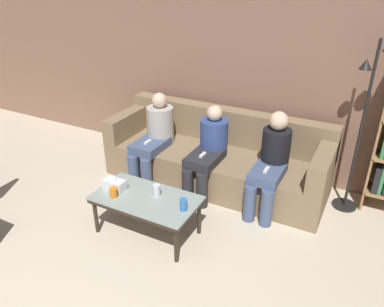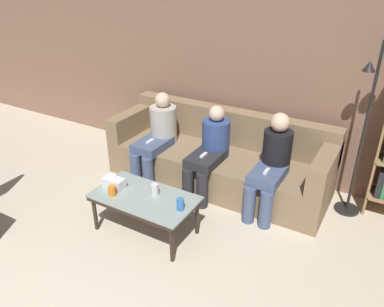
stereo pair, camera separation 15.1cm
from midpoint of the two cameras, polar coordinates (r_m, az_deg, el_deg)
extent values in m
cube|color=#8C6651|center=(4.65, 5.95, 12.90)|extent=(12.00, 0.06, 2.60)
cube|color=#897051|center=(4.55, 2.54, -2.12)|extent=(2.64, 0.90, 0.41)
cube|color=#897051|center=(4.66, 4.48, 4.29)|extent=(2.64, 0.20, 0.43)
cube|color=#897051|center=(4.99, -10.30, 4.70)|extent=(0.18, 0.90, 0.30)
cube|color=#897051|center=(4.09, 18.44, -1.51)|extent=(0.18, 0.90, 0.30)
cube|color=#8C9E99|center=(3.65, -8.20, -6.74)|extent=(1.02, 0.55, 0.02)
cube|color=#2D2319|center=(3.66, -8.17, -7.12)|extent=(0.99, 0.54, 0.04)
cylinder|color=#2D2319|center=(3.89, -15.53, -9.29)|extent=(0.04, 0.04, 0.36)
cylinder|color=#2D2319|center=(3.43, -3.73, -13.84)|extent=(0.04, 0.04, 0.36)
cylinder|color=#2D2319|center=(4.16, -11.38, -6.14)|extent=(0.04, 0.04, 0.36)
cylinder|color=#2D2319|center=(3.74, -0.09, -9.82)|extent=(0.04, 0.04, 0.36)
cylinder|color=silver|center=(3.63, -6.61, -5.60)|extent=(0.07, 0.07, 0.12)
cylinder|color=#3372BF|center=(3.41, -2.59, -7.77)|extent=(0.07, 0.07, 0.11)
cylinder|color=orange|center=(3.68, -13.04, -5.85)|extent=(0.07, 0.07, 0.10)
cube|color=white|center=(3.80, -12.84, -4.65)|extent=(0.22, 0.12, 0.10)
sphere|color=white|center=(3.77, -12.94, -3.84)|extent=(0.04, 0.04, 0.04)
cube|color=#9E754C|center=(4.27, 25.56, 2.38)|extent=(0.02, 0.32, 1.66)
cube|color=#232328|center=(4.47, 25.52, -3.23)|extent=(0.06, 0.24, 0.30)
cube|color=#38844C|center=(4.46, 26.17, -3.28)|extent=(0.04, 0.24, 0.32)
cube|color=#38844C|center=(4.30, 26.39, 1.26)|extent=(0.04, 0.24, 0.25)
cylinder|color=black|center=(4.51, 21.27, -7.34)|extent=(0.26, 0.26, 0.02)
cylinder|color=black|center=(4.11, 23.33, 3.13)|extent=(0.03, 0.03, 1.82)
cone|color=black|center=(3.96, 23.99, 12.33)|extent=(0.12, 0.12, 0.10)
cylinder|color=#47567A|center=(4.53, -9.80, -2.67)|extent=(0.13, 0.13, 0.41)
cylinder|color=#47567A|center=(4.44, -7.93, -3.22)|extent=(0.13, 0.13, 0.41)
cube|color=#47567A|center=(4.54, -7.33, 1.23)|extent=(0.33, 0.48, 0.10)
cylinder|color=#B7B2A8|center=(4.65, -5.77, 4.35)|extent=(0.33, 0.33, 0.46)
sphere|color=beige|center=(4.54, -5.96, 8.06)|extent=(0.18, 0.18, 0.18)
cube|color=white|center=(4.47, -7.72, 1.74)|extent=(0.04, 0.12, 0.02)
cylinder|color=#28282D|center=(4.18, -1.72, -4.99)|extent=(0.13, 0.13, 0.41)
cylinder|color=#28282D|center=(4.11, 0.48, -5.60)|extent=(0.13, 0.13, 0.41)
cube|color=#28282D|center=(4.20, 0.91, -0.74)|extent=(0.32, 0.48, 0.10)
cylinder|color=#334784|center=(4.33, 2.37, 2.45)|extent=(0.32, 0.32, 0.42)
sphere|color=beige|center=(4.21, 2.44, 6.18)|extent=(0.18, 0.18, 0.18)
cube|color=white|center=(4.13, 0.61, -0.22)|extent=(0.04, 0.12, 0.02)
cylinder|color=#47567A|center=(3.93, 7.69, -7.50)|extent=(0.13, 0.13, 0.41)
cylinder|color=#47567A|center=(3.89, 10.19, -8.15)|extent=(0.13, 0.13, 0.41)
cube|color=#47567A|center=(3.97, 10.35, -2.97)|extent=(0.31, 0.48, 0.10)
cylinder|color=black|center=(4.09, 11.60, 0.64)|extent=(0.31, 0.31, 0.45)
sphere|color=beige|center=(3.96, 12.03, 4.88)|extent=(0.20, 0.20, 0.20)
cube|color=white|center=(3.90, 10.21, -2.46)|extent=(0.04, 0.12, 0.02)
camera|label=1|loc=(0.08, -91.12, -0.57)|focal=35.00mm
camera|label=2|loc=(0.08, 88.88, 0.57)|focal=35.00mm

